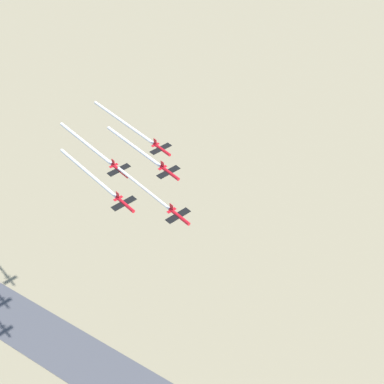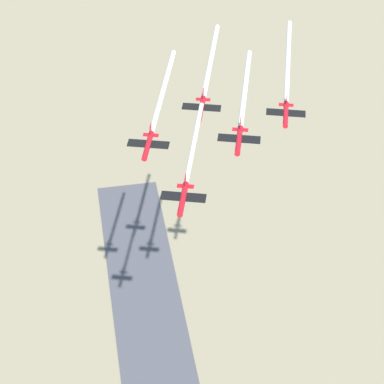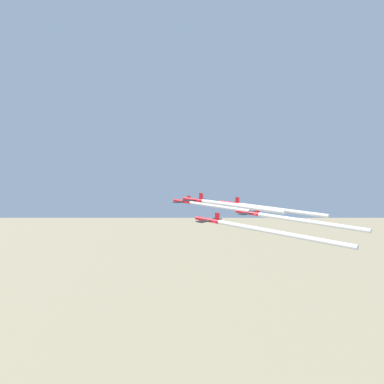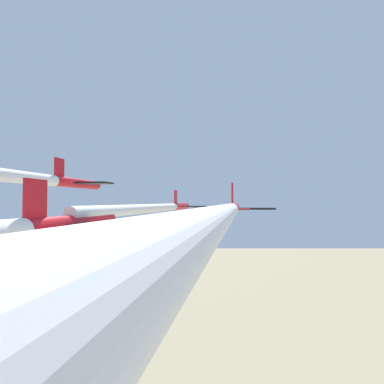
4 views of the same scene
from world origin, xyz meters
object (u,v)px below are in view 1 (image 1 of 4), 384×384
at_px(jet_1, 169,172).
at_px(jet_3, 161,149).
at_px(jet_2, 124,204).
at_px(jet_4, 119,170).
at_px(jet_0, 179,216).

height_order(jet_1, jet_3, jet_1).
bearing_deg(jet_2, jet_1, 180.00).
bearing_deg(jet_4, jet_2, 59.53).
bearing_deg(jet_4, jet_1, 120.47).
height_order(jet_2, jet_3, jet_2).
relative_size(jet_0, jet_4, 1.00).
relative_size(jet_2, jet_3, 1.00).
bearing_deg(jet_0, jet_3, -120.47).
bearing_deg(jet_4, jet_3, 180.00).
height_order(jet_3, jet_4, jet_3).
distance_m(jet_2, jet_3, 36.80).
bearing_deg(jet_3, jet_4, -0.00).
bearing_deg(jet_2, jet_3, -150.46).
distance_m(jet_1, jet_2, 21.60).
distance_m(jet_1, jet_4, 21.44).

